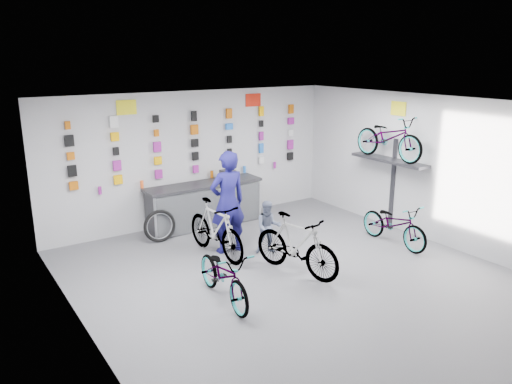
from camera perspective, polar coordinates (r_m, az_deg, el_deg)
floor at (r=8.68m, az=5.40°, el=-10.30°), size 8.00×8.00×0.00m
ceiling at (r=7.86m, az=5.95°, el=9.81°), size 8.00×8.00×0.00m
wall_back at (r=11.43m, az=-7.10°, el=3.91°), size 7.00×0.00×7.00m
wall_left at (r=6.62m, az=-18.70°, el=-5.38°), size 0.00×8.00×8.00m
wall_right at (r=10.65m, az=20.45°, el=2.20°), size 0.00×8.00×8.00m
counter at (r=11.28m, az=-5.88°, el=-1.52°), size 2.70×0.66×1.00m
merch_wall at (r=11.28m, az=-7.32°, el=5.27°), size 5.57×0.08×1.57m
wall_bracket at (r=11.26m, az=15.01°, el=3.13°), size 0.39×1.90×2.00m
sign_left at (r=10.66m, az=-14.59°, el=9.34°), size 0.42×0.02×0.30m
sign_right at (r=12.03m, az=-0.32°, el=10.47°), size 0.42×0.02×0.30m
sign_side at (r=11.19m, az=15.96°, el=9.15°), size 0.02×0.40×0.30m
bike_left at (r=7.90m, az=-3.71°, el=-9.43°), size 0.72×1.72×0.88m
bike_center at (r=8.82m, az=4.63°, el=-6.02°), size 0.94×1.87×1.08m
bike_right at (r=10.53m, az=15.52°, el=-3.52°), size 0.62×1.69×0.88m
bike_service at (r=9.58m, az=-4.64°, el=-4.21°), size 0.64×1.85×1.09m
bike_wall at (r=11.09m, az=14.95°, el=6.06°), size 0.63×1.80×0.95m
clerk at (r=9.64m, az=-3.26°, el=-1.17°), size 0.76×0.52×2.02m
customer at (r=9.70m, az=1.43°, el=-4.04°), size 0.63×0.58×1.05m
spare_wheel at (r=10.51m, az=-10.96°, el=-3.85°), size 0.69×0.17×0.69m
register at (r=11.41m, az=-3.26°, el=1.98°), size 0.29×0.31×0.22m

